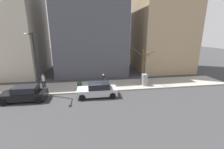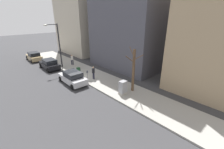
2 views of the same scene
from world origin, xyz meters
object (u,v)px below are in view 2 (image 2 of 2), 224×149
utility_box (123,88)px  office_block_center (138,17)px  bare_tree (133,70)px  parked_car_silver (73,78)px  parked_car_tan (34,56)px  pedestrian_near_meter (93,72)px  parked_car_black (49,64)px  office_tower_right (87,9)px  parking_meter (87,75)px  streetlamp (57,42)px  pedestrian_midblock (72,59)px  trash_bin (78,71)px

utility_box → office_block_center: 13.41m
bare_tree → parked_car_silver: bearing=119.9°
parked_car_tan → utility_box: (2.60, -20.02, 0.11)m
pedestrian_near_meter → parked_car_tan: bearing=23.0°
parked_car_black → office_tower_right: office_tower_right is taller
parking_meter → streetlamp: streetlamp is taller
pedestrian_midblock → office_block_center: size_ratio=0.11×
parked_car_tan → office_block_center: 19.59m
trash_bin → pedestrian_midblock: bearing=71.6°
bare_tree → pedestrian_midblock: size_ratio=2.73×
streetlamp → pedestrian_midblock: bearing=0.7°
parked_car_black → bare_tree: bare_tree is taller
parking_meter → office_tower_right: size_ratio=0.08×
utility_box → pedestrian_near_meter: (0.09, 5.23, 0.24)m
streetlamp → trash_bin: 5.57m
parked_car_tan → parking_meter: size_ratio=3.14×
parked_car_tan → parking_meter: bearing=-82.0°
parked_car_silver → utility_box: 6.56m
utility_box → office_block_center: office_block_center is taller
utility_box → office_tower_right: 23.39m
pedestrian_near_meter → parked_car_silver: bearing=82.7°
parked_car_black → utility_box: (2.32, -13.42, 0.11)m
trash_bin → office_block_center: office_block_center is taller
parked_car_silver → trash_bin: bearing=45.9°
utility_box → pedestrian_midblock: (1.06, 12.48, 0.24)m
streetlamp → office_tower_right: office_tower_right is taller
parked_car_silver → office_block_center: bearing=1.8°
parked_car_black → trash_bin: parked_car_black is taller
bare_tree → office_block_center: office_block_center is taller
bare_tree → pedestrian_near_meter: size_ratio=2.73×
parked_car_black → office_tower_right: size_ratio=0.24×
parked_car_silver → office_tower_right: size_ratio=0.24×
pedestrian_near_meter → office_tower_right: (9.39, 14.55, 7.89)m
streetlamp → office_block_center: bearing=-29.5°
trash_bin → office_tower_right: size_ratio=0.05×
parking_meter → pedestrian_midblock: bearing=75.3°
pedestrian_midblock → utility_box: bearing=-44.1°
parked_car_silver → pedestrian_near_meter: size_ratio=2.54×
pedestrian_near_meter → office_tower_right: bearing=-20.1°
parked_car_tan → pedestrian_near_meter: 15.03m
parked_car_silver → office_block_center: 13.85m
parking_meter → bare_tree: 6.00m
bare_tree → trash_bin: 8.68m
parked_car_silver → utility_box: size_ratio=2.95×
trash_bin → office_tower_right: (9.88, 11.68, 8.37)m
parked_car_silver → trash_bin: parked_car_silver is taller
trash_bin → parked_car_black: bearing=109.8°
parked_car_black → trash_bin: size_ratio=4.69×
utility_box → trash_bin: bearing=92.8°
parked_car_tan → streetlamp: streetlamp is taller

